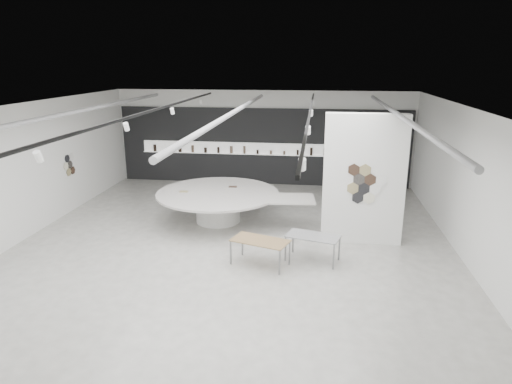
# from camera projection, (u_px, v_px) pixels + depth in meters

# --- Properties ---
(room) EXTENTS (12.02, 14.02, 3.82)m
(room) POSITION_uv_depth(u_px,v_px,m) (227.00, 175.00, 11.85)
(room) COLOR #B6B4AC
(room) RESTS_ON ground
(back_wall_display) EXTENTS (11.80, 0.27, 3.10)m
(back_wall_display) POSITION_uv_depth(u_px,v_px,m) (261.00, 147.00, 18.60)
(back_wall_display) COLOR black
(back_wall_display) RESTS_ON ground
(partition_column) EXTENTS (2.20, 0.38, 3.60)m
(partition_column) POSITION_uv_depth(u_px,v_px,m) (364.00, 180.00, 12.41)
(partition_column) COLOR white
(partition_column) RESTS_ON ground
(display_island) EXTENTS (5.15, 4.18, 0.98)m
(display_island) POSITION_uv_depth(u_px,v_px,m) (220.00, 202.00, 14.33)
(display_island) COLOR white
(display_island) RESTS_ON ground
(sample_table_wood) EXTENTS (1.55, 1.11, 0.66)m
(sample_table_wood) POSITION_uv_depth(u_px,v_px,m) (260.00, 242.00, 11.28)
(sample_table_wood) COLOR olive
(sample_table_wood) RESTS_ON ground
(sample_table_stone) EXTENTS (1.45, 0.99, 0.68)m
(sample_table_stone) POSITION_uv_depth(u_px,v_px,m) (313.00, 238.00, 11.51)
(sample_table_stone) COLOR gray
(sample_table_stone) RESTS_ON ground
(kitchen_counter) EXTENTS (1.70, 0.68, 1.33)m
(kitchen_counter) POSITION_uv_depth(u_px,v_px,m) (352.00, 177.00, 18.02)
(kitchen_counter) COLOR white
(kitchen_counter) RESTS_ON ground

